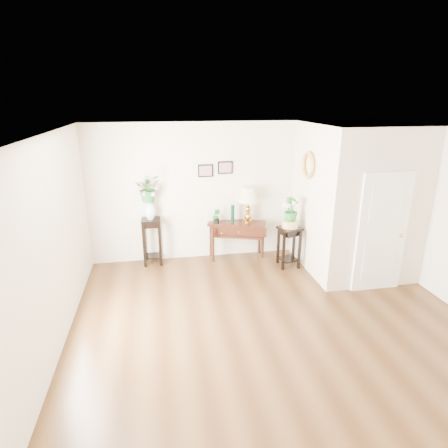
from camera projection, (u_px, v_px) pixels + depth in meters
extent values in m
cube|color=#52351A|center=(274.00, 325.00, 5.61)|extent=(6.00, 5.50, 0.02)
cube|color=white|center=(284.00, 134.00, 4.71)|extent=(6.00, 5.50, 0.02)
cube|color=beige|center=(237.00, 191.00, 7.73)|extent=(6.00, 0.02, 2.80)
cube|color=beige|center=(402.00, 376.00, 2.60)|extent=(6.00, 0.02, 2.80)
cube|color=beige|center=(48.00, 253.00, 4.66)|extent=(0.02, 5.50, 2.80)
cube|color=beige|center=(355.00, 198.00, 7.17)|extent=(1.80, 1.95, 2.80)
cube|color=white|center=(382.00, 233.00, 6.35)|extent=(0.90, 0.05, 2.10)
cube|color=black|center=(206.00, 171.00, 7.45)|extent=(0.30, 0.02, 0.25)
cube|color=black|center=(225.00, 168.00, 7.50)|extent=(0.30, 0.02, 0.25)
torus|color=gold|center=(308.00, 165.00, 6.92)|extent=(0.07, 0.51, 0.51)
cube|color=black|center=(237.00, 240.00, 7.87)|extent=(1.24, 0.75, 0.79)
cube|color=#B7882A|center=(248.00, 205.00, 7.68)|extent=(0.48, 0.48, 0.73)
cylinder|color=black|center=(233.00, 214.00, 7.68)|extent=(0.10, 0.10, 0.37)
imported|color=#1F6C24|center=(216.00, 216.00, 7.63)|extent=(0.20, 0.18, 0.29)
cube|color=black|center=(152.00, 241.00, 7.55)|extent=(0.37, 0.37, 0.95)
imported|color=#1F6C24|center=(148.00, 186.00, 7.19)|extent=(0.48, 0.42, 0.54)
cube|color=black|center=(289.00, 247.00, 7.46)|extent=(0.49, 0.49, 0.82)
cylinder|color=beige|center=(290.00, 223.00, 7.30)|extent=(0.38, 0.38, 0.14)
imported|color=#1F6C24|center=(291.00, 210.00, 7.21)|extent=(0.32, 0.32, 0.48)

